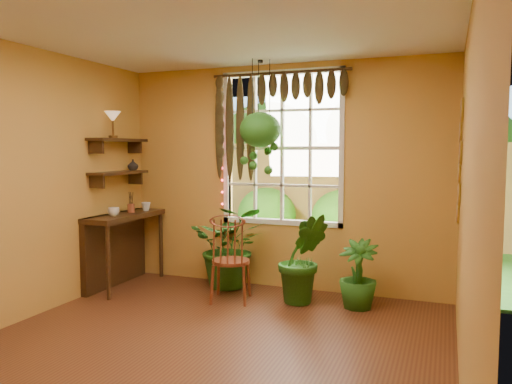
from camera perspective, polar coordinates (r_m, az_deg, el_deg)
floor at (r=4.29m, az=-7.09°, el=-18.23°), size 4.50×4.50×0.00m
ceiling at (r=4.08m, az=-7.51°, el=19.28°), size 4.50×4.50×0.00m
wall_back at (r=6.03m, az=2.91°, el=1.70°), size 4.00×0.00×4.00m
wall_left at (r=5.22m, az=-27.01°, el=0.69°), size 0.00×4.50×4.50m
wall_right at (r=3.49m, az=22.97°, el=-0.96°), size 0.00×4.50×4.50m
window at (r=6.06m, az=3.02°, el=5.03°), size 1.52×0.10×1.86m
valance_vine at (r=6.00m, az=1.89°, el=10.55°), size 1.70×0.12×1.10m
string_lights at (r=6.25m, az=-3.91°, el=5.47°), size 0.03×0.03×1.54m
wall_plates at (r=5.27m, az=22.21°, el=3.07°), size 0.04×0.32×1.10m
counter_ledge at (r=6.43m, az=-15.48°, el=-5.44°), size 0.40×1.20×0.90m
shelf_lower at (r=6.32m, az=-15.40°, el=2.13°), size 0.25×0.90×0.04m
shelf_upper at (r=6.31m, az=-15.48°, el=5.76°), size 0.25×0.90×0.04m
backyard at (r=10.48m, az=12.09°, el=2.57°), size 14.00×10.00×12.00m
windsor_chair at (r=5.60m, az=-2.95°, el=-9.15°), size 0.51×0.53×1.13m
potted_plant_left at (r=6.13m, az=-2.93°, el=-6.18°), size 1.11×1.04×1.02m
potted_plant_mid at (r=5.52m, az=5.40°, el=-7.56°), size 0.68×0.62×0.99m
potted_plant_right at (r=5.46m, az=11.58°, el=-9.18°), size 0.46×0.46×0.73m
hanging_basket at (r=5.76m, az=0.48°, el=6.92°), size 0.48×0.48×1.32m
cup_a at (r=6.10m, az=-15.96°, el=-2.20°), size 0.15×0.15×0.10m
cup_b at (r=6.54m, az=-12.47°, el=-1.64°), size 0.12×0.12×0.11m
brush_jar at (r=6.40m, az=-14.12°, el=-1.15°), size 0.09×0.09×0.32m
shelf_vase at (r=6.55m, az=-13.88°, el=3.02°), size 0.16×0.16×0.14m
tiffany_lamp at (r=6.22m, az=-16.06°, el=8.08°), size 0.19×0.19×0.32m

